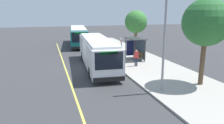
{
  "coord_description": "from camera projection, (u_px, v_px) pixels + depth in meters",
  "views": [
    {
      "loc": [
        21.23,
        -3.77,
        5.69
      ],
      "look_at": [
        3.49,
        1.55,
        1.28
      ],
      "focal_mm": 34.93,
      "sensor_mm": 36.0,
      "label": 1
    }
  ],
  "objects": [
    {
      "name": "ground_plane",
      "position": [
        88.0,
        68.0,
        22.16
      ],
      "size": [
        120.0,
        120.0,
        0.0
      ],
      "primitive_type": "plane",
      "color": "#38383A"
    },
    {
      "name": "sidewalk_curb",
      "position": [
        142.0,
        63.0,
        23.81
      ],
      "size": [
        44.0,
        6.4,
        0.15
      ],
      "primitive_type": "cube",
      "color": "#A8A399",
      "rests_on": "ground_plane"
    },
    {
      "name": "lane_stripe_center",
      "position": [
        66.0,
        69.0,
        21.54
      ],
      "size": [
        36.0,
        0.14,
        0.01
      ],
      "primitive_type": "cube",
      "color": "#E0D64C",
      "rests_on": "ground_plane"
    },
    {
      "name": "transit_bus_main",
      "position": [
        97.0,
        52.0,
        22.02
      ],
      "size": [
        11.98,
        3.37,
        2.95
      ],
      "color": "white",
      "rests_on": "ground_plane"
    },
    {
      "name": "transit_bus_second",
      "position": [
        78.0,
        35.0,
        36.17
      ],
      "size": [
        12.22,
        3.84,
        2.95
      ],
      "color": "#146B66",
      "rests_on": "ground_plane"
    },
    {
      "name": "bus_shelter",
      "position": [
        136.0,
        44.0,
        24.92
      ],
      "size": [
        2.9,
        1.6,
        2.48
      ],
      "color": "#333338",
      "rests_on": "sidewalk_curb"
    },
    {
      "name": "waiting_bench",
      "position": [
        138.0,
        56.0,
        24.79
      ],
      "size": [
        1.6,
        0.48,
        0.95
      ],
      "color": "brown",
      "rests_on": "sidewalk_curb"
    },
    {
      "name": "route_sign_post",
      "position": [
        121.0,
        48.0,
        22.34
      ],
      "size": [
        0.44,
        0.08,
        2.8
      ],
      "color": "#333338",
      "rests_on": "sidewalk_curb"
    },
    {
      "name": "pedestrian_commuter",
      "position": [
        136.0,
        57.0,
        21.94
      ],
      "size": [
        0.24,
        0.4,
        1.69
      ],
      "color": "#282D47",
      "rests_on": "sidewalk_curb"
    },
    {
      "name": "street_tree_near_shelter",
      "position": [
        136.0,
        22.0,
        28.82
      ],
      "size": [
        2.99,
        2.99,
        5.55
      ],
      "color": "brown",
      "rests_on": "sidewalk_curb"
    },
    {
      "name": "street_tree_upstreet",
      "position": [
        206.0,
        23.0,
        15.7
      ],
      "size": [
        3.46,
        3.46,
        6.43
      ],
      "color": "brown",
      "rests_on": "sidewalk_curb"
    },
    {
      "name": "utility_pole",
      "position": [
        164.0,
        46.0,
        14.66
      ],
      "size": [
        0.16,
        0.16,
        6.4
      ],
      "primitive_type": "cylinder",
      "color": "gray",
      "rests_on": "sidewalk_curb"
    }
  ]
}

